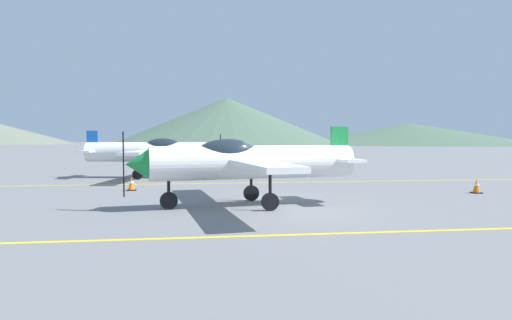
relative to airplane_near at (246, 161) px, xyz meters
name	(u,v)px	position (x,y,z in m)	size (l,w,h in m)	color
ground_plane	(285,204)	(1.38, 0.20, -1.49)	(400.00, 400.00, 0.00)	slate
apron_line_near	(324,234)	(1.38, -4.42, -1.49)	(80.00, 0.16, 0.01)	yellow
apron_line_far	(258,183)	(1.38, 7.22, -1.49)	(80.00, 0.16, 0.01)	yellow
airplane_near	(246,161)	(0.00, 0.00, 0.00)	(7.74, 8.86, 2.65)	white
airplane_mid	(152,151)	(-4.14, 10.74, 0.00)	(7.74, 8.86, 2.65)	white
car_sedan	(246,157)	(1.88, 17.42, -0.65)	(2.27, 4.42, 1.62)	red
traffic_cone_front	(477,186)	(9.69, 2.10, -1.20)	(0.36, 0.36, 0.59)	black
traffic_cone_side	(132,184)	(-4.40, 4.85, -1.20)	(0.36, 0.36, 0.59)	black
hill_centerleft	(227,122)	(6.44, 110.59, 5.24)	(65.44, 65.44, 13.46)	#4C6651
hill_centerright	(410,134)	(66.84, 120.87, 1.91)	(76.88, 76.88, 6.80)	#4C6651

